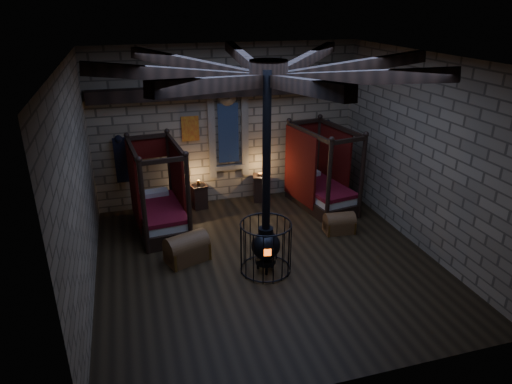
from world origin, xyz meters
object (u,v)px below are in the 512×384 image
object	(u,v)px
trunk_left	(187,249)
trunk_right	(339,223)
bed_left	(160,209)
bed_right	(320,187)
stove	(266,243)

from	to	relation	value
trunk_left	trunk_right	world-z (taller)	trunk_left
trunk_left	trunk_right	size ratio (longest dim) A/B	1.37
bed_left	bed_right	world-z (taller)	bed_right
trunk_right	bed_left	bearing A→B (deg)	166.76
trunk_left	trunk_right	distance (m)	3.70
bed_left	stove	size ratio (longest dim) A/B	0.53
bed_left	trunk_left	size ratio (longest dim) A/B	2.12
stove	trunk_left	bearing A→B (deg)	161.04
trunk_right	stove	world-z (taller)	stove
trunk_left	bed_left	bearing A→B (deg)	84.27
bed_left	stove	bearing A→B (deg)	-57.99
bed_right	trunk_right	xyz separation A→B (m)	(-0.16, -1.55, -0.31)
bed_left	trunk_left	world-z (taller)	bed_left
bed_left	stove	world-z (taller)	stove
bed_left	stove	xyz separation A→B (m)	(1.90, -2.47, 0.11)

